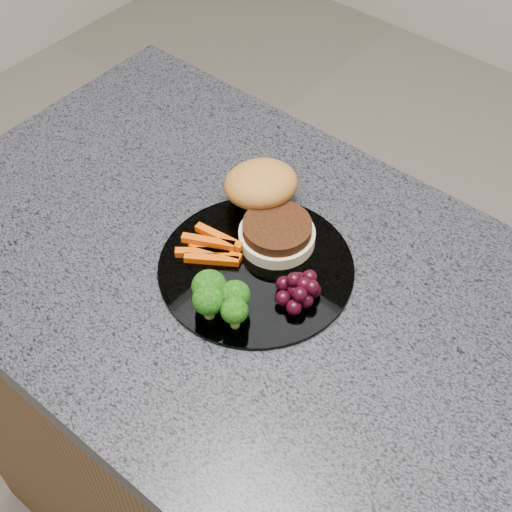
{
  "coord_description": "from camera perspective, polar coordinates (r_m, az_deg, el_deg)",
  "views": [
    {
      "loc": [
        0.28,
        -0.46,
        1.62
      ],
      "look_at": [
        -0.11,
        0.01,
        0.93
      ],
      "focal_mm": 50.0,
      "sensor_mm": 36.0,
      "label": 1
    }
  ],
  "objects": [
    {
      "name": "plate",
      "position": [
        0.94,
        0.0,
        -0.92
      ],
      "size": [
        0.26,
        0.26,
        0.01
      ],
      "primitive_type": "cylinder",
      "color": "white",
      "rests_on": "countertop"
    },
    {
      "name": "carrot_sticks",
      "position": [
        0.95,
        -3.53,
        0.67
      ],
      "size": [
        0.09,
        0.07,
        0.02
      ],
      "rotation": [
        0.0,
        0.0,
        0.21
      ],
      "color": "#D84D03",
      "rests_on": "plate"
    },
    {
      "name": "island_cabinet",
      "position": [
        1.31,
        3.61,
        -17.2
      ],
      "size": [
        1.2,
        0.6,
        0.86
      ],
      "primitive_type": "cube",
      "color": "brown",
      "rests_on": "ground"
    },
    {
      "name": "grape_bunch",
      "position": [
        0.9,
        3.48,
        -2.7
      ],
      "size": [
        0.06,
        0.06,
        0.03
      ],
      "rotation": [
        0.0,
        0.0,
        -0.35
      ],
      "color": "black",
      "rests_on": "plate"
    },
    {
      "name": "countertop",
      "position": [
        0.91,
        4.96,
        -5.7
      ],
      "size": [
        1.2,
        0.6,
        0.04
      ],
      "primitive_type": "cube",
      "color": "#474850",
      "rests_on": "island_cabinet"
    },
    {
      "name": "burger",
      "position": [
        0.99,
        0.84,
        4.24
      ],
      "size": [
        0.2,
        0.18,
        0.06
      ],
      "rotation": [
        0.0,
        0.0,
        -0.38
      ],
      "color": "#F9E7AF",
      "rests_on": "plate"
    },
    {
      "name": "broccoli",
      "position": [
        0.87,
        -2.98,
        -3.24
      ],
      "size": [
        0.09,
        0.07,
        0.05
      ],
      "rotation": [
        0.0,
        0.0,
        0.14
      ],
      "color": "olive",
      "rests_on": "plate"
    }
  ]
}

